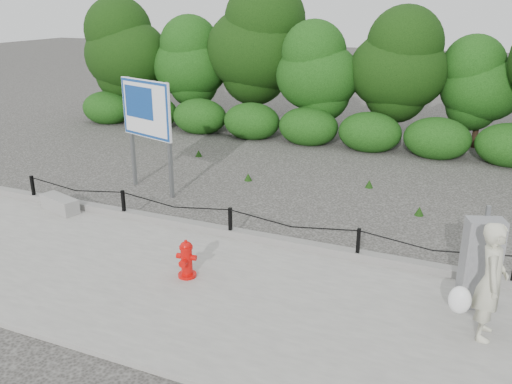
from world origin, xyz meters
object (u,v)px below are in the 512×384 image
object	(u,v)px
fire_hydrant	(186,259)
utility_cabinet	(480,263)
pedestrian	(489,282)
concrete_block	(60,204)
advertising_sign	(146,114)

from	to	relation	value
fire_hydrant	utility_cabinet	world-z (taller)	utility_cabinet
fire_hydrant	pedestrian	xyz separation A→B (m)	(4.56, 0.16, 0.50)
concrete_block	utility_cabinet	distance (m)	8.52
advertising_sign	pedestrian	bearing A→B (deg)	-6.21
pedestrian	concrete_block	distance (m)	8.74
fire_hydrant	advertising_sign	distance (m)	4.94
concrete_block	utility_cabinet	size ratio (longest dim) A/B	0.65
pedestrian	concrete_block	xyz separation A→B (m)	(-8.61, 1.33, -0.66)
fire_hydrant	advertising_sign	xyz separation A→B (m)	(-3.08, 3.55, 1.51)
utility_cabinet	advertising_sign	bearing A→B (deg)	140.96
pedestrian	utility_cabinet	size ratio (longest dim) A/B	1.08
fire_hydrant	concrete_block	bearing A→B (deg)	152.89
pedestrian	advertising_sign	distance (m)	8.42
fire_hydrant	pedestrian	bearing A→B (deg)	-4.94
fire_hydrant	pedestrian	world-z (taller)	pedestrian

